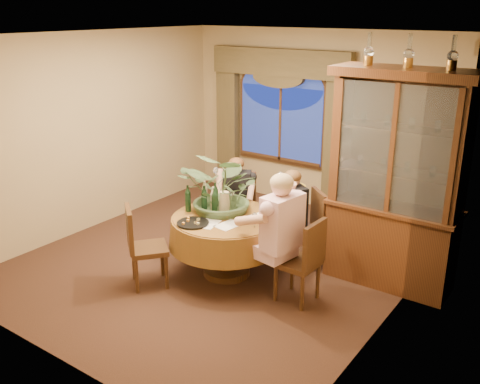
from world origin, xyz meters
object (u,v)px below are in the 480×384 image
Objects in this scene: wine_bottle_0 at (204,199)px; wine_bottle_4 at (205,194)px; chair_right at (298,260)px; person_back at (237,201)px; dining_table at (226,246)px; person_pink at (282,239)px; chair_back_right at (303,230)px; wine_bottle_2 at (214,202)px; centerpiece_plant at (225,159)px; stoneware_vase at (224,203)px; oil_lamp_center at (409,51)px; chair_back at (239,210)px; wine_bottle_1 at (188,198)px; wine_bottle_5 at (215,196)px; chair_front_left at (149,247)px; oil_lamp_right at (453,53)px; person_scarf at (293,217)px; china_cabinet at (396,182)px; wine_bottle_3 at (213,200)px; olive_bowl at (226,216)px; oil_lamp_left at (369,49)px.

wine_bottle_0 is 0.19m from wine_bottle_4.
person_back reaches higher than chair_right.
person_pink is at bearing -9.27° from dining_table.
wine_bottle_2 reaches higher than chair_back_right.
centerpiece_plant is at bearing 43.08° from wine_bottle_0.
wine_bottle_0 reaches higher than chair_back_right.
person_pink is 0.98m from stoneware_vase.
stoneware_vase is (-1.76, -0.85, -1.78)m from oil_lamp_center.
chair_back is 1.06m from wine_bottle_1.
oil_lamp_center reaches higher than wine_bottle_2.
person_pink is 4.45× the size of wine_bottle_1.
oil_lamp_center reaches higher than wine_bottle_5.
chair_front_left is 2.91× the size of wine_bottle_1.
oil_lamp_right is 2.62m from person_scarf.
person_back is at bearing 118.04° from dining_table.
oil_lamp_center is 2.36m from person_pink.
china_cabinet is 2.01× the size of person_scarf.
chair_back is (-2.09, -0.09, -0.77)m from china_cabinet.
wine_bottle_1 is (-1.48, -0.08, 0.44)m from chair_right.
wine_bottle_3 is (-0.08, -0.14, -0.49)m from centerpiece_plant.
wine_bottle_0 reaches higher than olive_bowl.
dining_table is at bearing -150.85° from china_cabinet.
wine_bottle_5 is (-0.12, 0.17, 0.00)m from wine_bottle_2.
oil_lamp_center is 3.55m from chair_front_left.
stoneware_vase is at bearing 27.10° from wine_bottle_1.
olive_bowl is at bearing 91.65° from chair_back_right.
person_pink is 4.45× the size of wine_bottle_2.
person_pink is 1.32m from wine_bottle_4.
oil_lamp_right is 2.18× the size of olive_bowl.
person_back is at bearing -176.96° from china_cabinet.
person_pink reaches higher than chair_right.
olive_bowl is 0.22m from wine_bottle_2.
chair_back_right and chair_front_left have the same top height.
wine_bottle_3 is (-0.83, -0.72, 0.44)m from chair_back_right.
chair_right is 1.68m from person_back.
wine_bottle_5 is at bearing 77.68° from wine_bottle_0.
oil_lamp_center is 1.03× the size of wine_bottle_2.
wine_bottle_2 is at bearing -100.20° from centerpiece_plant.
oil_lamp_left is 0.35× the size of chair_right.
person_scarf reaches higher than chair_back.
dining_table is 1.44× the size of chair_right.
olive_bowl is (-1.66, -0.96, -1.90)m from oil_lamp_center.
wine_bottle_0 reaches higher than chair_back.
wine_bottle_4 is at bearing 85.52° from chair_right.
chair_front_left is 2.91× the size of wine_bottle_0.
olive_bowl is at bearing -19.31° from wine_bottle_4.
person_scarf is 1.03m from wine_bottle_2.
oil_lamp_center reaches higher than olive_bowl.
chair_back is at bearing 60.23° from chair_right.
wine_bottle_3 reaches higher than chair_right.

